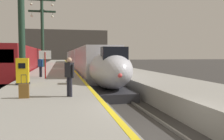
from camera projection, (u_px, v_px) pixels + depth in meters
The scene contains 18 objects.
ground_plane at pixel (159, 137), 8.28m from camera, with size 260.00×260.00×0.00m, color #33302D.
platform_left at pixel (55, 72), 31.54m from camera, with size 4.80×110.00×1.05m, color gray.
platform_right at pixel (115, 72), 33.25m from camera, with size 4.80×110.00×1.05m, color gray.
platform_left_safety_stripe at pixel (72, 68), 31.99m from camera, with size 0.20×107.80×0.01m, color yellow.
rail_main_left at pixel (78, 74), 34.95m from camera, with size 0.08×110.00×0.12m, color slate.
rail_main_right at pixel (89, 74), 35.26m from camera, with size 0.08×110.00×0.12m, color slate.
rail_secondary_left at pixel (20, 75), 33.24m from camera, with size 0.08×110.00×0.12m, color slate.
rail_secondary_right at pixel (31, 75), 33.56m from camera, with size 0.08×110.00×0.12m, color slate.
highspeed_train_main at pixel (81, 60), 40.15m from camera, with size 2.92×55.75×3.60m.
regional_train_adjacent at pixel (28, 60), 36.75m from camera, with size 2.85×36.60×3.80m.
station_column_far at pixel (42, 32), 36.20m from camera, with size 4.00×0.68×8.58m.
station_column_distant at pixel (42, 26), 35.71m from camera, with size 4.00×0.68×10.21m.
passenger_near_edge at pixel (69, 74), 10.28m from camera, with size 0.40×0.48×1.69m.
passenger_mid_platform at pixel (41, 65), 19.46m from camera, with size 0.41×0.46×1.69m.
rolling_suitcase at pixel (24, 91), 9.96m from camera, with size 0.40×0.22×0.98m.
ticket_machine_yellow at pixel (23, 72), 14.47m from camera, with size 0.76×0.62×1.60m.
departure_info_board at pixel (45, 59), 18.12m from camera, with size 0.90×0.10×2.12m.
terminus_back_wall at pixel (68, 46), 107.34m from camera, with size 36.00×2.00×14.00m, color #4C4742.
Camera 1 is at (-3.32, -7.59, 2.85)m, focal length 38.44 mm.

